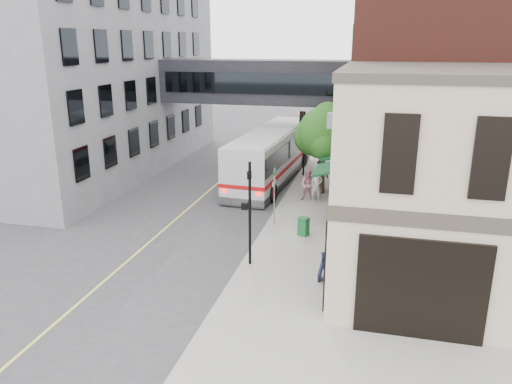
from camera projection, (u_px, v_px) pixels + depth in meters
The scene contains 17 objects.
ground at pixel (228, 287), 19.69m from camera, with size 120.00×120.00×0.00m, color #38383A.
sidewalk_main at pixel (321, 190), 32.20m from camera, with size 4.00×60.00×0.15m, color gray.
corner_building at pixel (476, 187), 18.25m from camera, with size 10.19×8.12×8.45m.
brick_building at pixel (463, 82), 29.26m from camera, with size 13.76×18.00×14.00m.
opposite_building at pixel (67, 73), 36.39m from camera, with size 14.00×24.00×14.00m, color slate.
skyway_bridge at pixel (260, 82), 35.17m from camera, with size 14.00×3.18×3.00m.
traffic_signal_near at pixel (249, 201), 20.59m from camera, with size 0.44×0.22×4.60m.
traffic_signal_far at pixel (302, 130), 34.43m from camera, with size 0.53×0.28×4.50m.
street_sign_pole at pixel (274, 191), 25.53m from camera, with size 0.08×0.75×3.00m.
street_tree at pixel (325, 133), 30.31m from camera, with size 3.80×3.20×5.60m.
lane_marking at pixel (197, 201), 30.12m from camera, with size 0.12×40.00×0.01m, color #D8CC4C.
bus at pixel (271, 153), 34.01m from camera, with size 3.70×12.86×3.42m.
pedestrian_a at pixel (317, 185), 29.52m from camera, with size 0.69×0.45×1.89m, color beige.
pedestrian_b at pixel (308, 185), 29.46m from camera, with size 0.94×0.73×1.94m, color #C6808A.
pedestrian_c at pixel (321, 172), 32.73m from camera, with size 1.12×0.65×1.74m, color black.
newspaper_box at pixel (304, 226), 24.41m from camera, with size 0.46×0.41×0.91m, color #135727.
sandwich_board at pixel (323, 267), 19.84m from camera, with size 0.39×0.61×1.09m, color black.
Camera 1 is at (5.35, -16.93, 9.39)m, focal length 35.00 mm.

